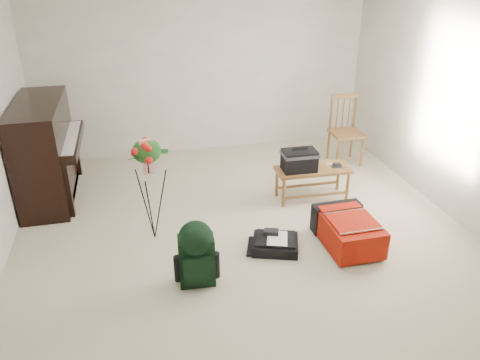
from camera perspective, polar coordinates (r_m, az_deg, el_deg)
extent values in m
cube|color=#BBB397|center=(5.19, 0.84, -7.38)|extent=(5.00, 5.50, 0.01)
cube|color=silver|center=(7.21, -4.54, 13.15)|extent=(5.00, 0.04, 2.50)
cube|color=silver|center=(5.74, 26.16, 7.08)|extent=(0.04, 5.50, 2.50)
cube|color=black|center=(6.31, -22.70, 3.26)|extent=(0.55, 1.50, 1.25)
cube|color=black|center=(6.23, -20.16, 4.46)|extent=(0.28, 1.30, 0.10)
cube|color=white|center=(6.21, -20.23, 4.88)|extent=(0.22, 1.20, 0.02)
cube|color=black|center=(6.53, -21.41, -1.33)|extent=(0.45, 1.30, 0.10)
cube|color=brown|center=(5.93, 8.89, 1.26)|extent=(0.94, 0.39, 0.04)
cylinder|color=brown|center=(5.76, 5.40, -1.64)|extent=(0.04, 0.04, 0.38)
cylinder|color=brown|center=(6.01, 4.52, -0.34)|extent=(0.04, 0.04, 0.38)
cylinder|color=brown|center=(6.06, 12.96, -0.75)|extent=(0.04, 0.04, 0.38)
cylinder|color=brown|center=(6.30, 11.82, 0.45)|extent=(0.04, 0.04, 0.38)
cube|color=brown|center=(7.04, 12.86, 5.57)|extent=(0.44, 0.44, 0.04)
cylinder|color=brown|center=(6.90, 11.90, 3.04)|extent=(0.04, 0.04, 0.45)
cylinder|color=brown|center=(7.21, 10.70, 4.19)|extent=(0.04, 0.04, 0.45)
cylinder|color=brown|center=(7.06, 14.66, 3.28)|extent=(0.04, 0.04, 0.45)
cylinder|color=brown|center=(7.36, 13.38, 4.40)|extent=(0.04, 0.04, 0.45)
cube|color=brown|center=(7.04, 12.63, 9.96)|extent=(0.39, 0.05, 0.06)
cylinder|color=brown|center=(7.04, 11.04, 7.97)|extent=(0.04, 0.04, 0.54)
cylinder|color=brown|center=(7.19, 13.79, 8.10)|extent=(0.04, 0.04, 0.54)
cube|color=#B61B07|center=(5.16, 13.03, -6.08)|extent=(0.54, 0.79, 0.30)
cube|color=black|center=(5.39, 11.67, -4.43)|extent=(0.55, 0.19, 0.32)
cube|color=#B61B07|center=(5.04, 13.48, -4.84)|extent=(0.48, 0.45, 0.02)
cube|color=silver|center=(4.87, 14.61, -6.09)|extent=(0.49, 0.02, 0.01)
cube|color=black|center=(5.04, 4.32, -7.86)|extent=(0.57, 0.51, 0.11)
cube|color=black|center=(5.00, 4.35, -7.18)|extent=(0.50, 0.44, 0.03)
cube|color=white|center=(4.97, 4.63, -7.04)|extent=(0.29, 0.34, 0.01)
cube|color=black|center=(5.01, 3.65, -6.45)|extent=(0.17, 0.14, 0.05)
cube|color=black|center=(4.48, -5.30, -9.74)|extent=(0.35, 0.23, 0.50)
cube|color=black|center=(4.40, -5.04, -10.96)|extent=(0.27, 0.08, 0.29)
sphere|color=black|center=(4.34, -5.44, -7.05)|extent=(0.32, 0.32, 0.32)
cube|color=black|center=(4.57, -6.49, -9.11)|extent=(0.05, 0.04, 0.45)
cube|color=black|center=(4.58, -4.53, -8.88)|extent=(0.05, 0.04, 0.45)
cylinder|color=black|center=(4.89, -11.21, 2.46)|extent=(0.01, 0.01, 0.31)
ellipsoid|color=#1D5219|center=(4.85, -11.31, 3.47)|extent=(0.29, 0.21, 0.27)
cube|color=red|center=(4.80, -11.40, 4.42)|extent=(0.15, 0.08, 0.08)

